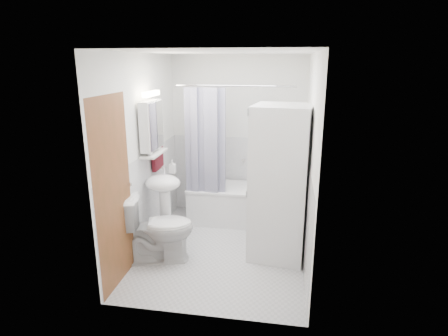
% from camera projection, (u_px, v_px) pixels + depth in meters
% --- Properties ---
extents(floor, '(2.60, 2.60, 0.00)m').
position_uv_depth(floor, '(223.00, 249.00, 4.75)').
color(floor, silver).
rests_on(floor, ground).
extents(room_walls, '(2.60, 2.60, 2.60)m').
position_uv_depth(room_walls, '(223.00, 134.00, 4.34)').
color(room_walls, white).
rests_on(room_walls, ground).
extents(wainscot, '(1.98, 2.58, 2.58)m').
position_uv_depth(wainscot, '(227.00, 197.00, 4.87)').
color(wainscot, white).
rests_on(wainscot, ground).
extents(door, '(0.05, 2.00, 2.00)m').
position_uv_depth(door, '(130.00, 184.00, 4.11)').
color(door, brown).
rests_on(door, ground).
extents(bathtub, '(1.39, 0.66, 0.53)m').
position_uv_depth(bathtub, '(237.00, 202.00, 5.54)').
color(bathtub, white).
rests_on(bathtub, ground).
extents(tub_spout, '(0.04, 0.12, 0.04)m').
position_uv_depth(tub_spout, '(253.00, 161.00, 5.66)').
color(tub_spout, silver).
rests_on(tub_spout, room_walls).
extents(curtain_rod, '(1.57, 0.02, 0.02)m').
position_uv_depth(curtain_rod, '(235.00, 86.00, 4.81)').
color(curtain_rod, silver).
rests_on(curtain_rod, room_walls).
extents(shower_curtain, '(0.55, 0.02, 1.45)m').
position_uv_depth(shower_curtain, '(205.00, 142.00, 5.08)').
color(shower_curtain, '#141342').
rests_on(shower_curtain, curtain_rod).
extents(sink, '(0.44, 0.37, 1.04)m').
position_uv_depth(sink, '(164.00, 194.00, 4.67)').
color(sink, white).
rests_on(sink, ground).
extents(medicine_cabinet, '(0.13, 0.50, 0.71)m').
position_uv_depth(medicine_cabinet, '(152.00, 124.00, 4.56)').
color(medicine_cabinet, white).
rests_on(medicine_cabinet, room_walls).
extents(shelf, '(0.18, 0.54, 0.02)m').
position_uv_depth(shelf, '(154.00, 153.00, 4.66)').
color(shelf, silver).
rests_on(shelf, room_walls).
extents(shower_caddy, '(0.22, 0.06, 0.02)m').
position_uv_depth(shower_caddy, '(257.00, 142.00, 5.57)').
color(shower_caddy, silver).
rests_on(shower_caddy, room_walls).
extents(towel, '(0.07, 0.32, 0.78)m').
position_uv_depth(towel, '(157.00, 140.00, 4.87)').
color(towel, '#531524').
rests_on(towel, room_walls).
extents(washer_dryer, '(0.74, 0.73, 1.84)m').
position_uv_depth(washer_dryer, '(280.00, 183.00, 4.40)').
color(washer_dryer, white).
rests_on(washer_dryer, ground).
extents(toilet, '(0.93, 0.68, 0.82)m').
position_uv_depth(toilet, '(158.00, 228.00, 4.41)').
color(toilet, white).
rests_on(toilet, ground).
extents(soap_pump, '(0.08, 0.17, 0.08)m').
position_uv_depth(soap_pump, '(172.00, 170.00, 4.84)').
color(soap_pump, gray).
rests_on(soap_pump, sink).
extents(shelf_bottle, '(0.07, 0.18, 0.07)m').
position_uv_depth(shelf_bottle, '(150.00, 152.00, 4.51)').
color(shelf_bottle, gray).
rests_on(shelf_bottle, shelf).
extents(shelf_cup, '(0.10, 0.09, 0.10)m').
position_uv_depth(shelf_cup, '(157.00, 146.00, 4.76)').
color(shelf_cup, gray).
rests_on(shelf_cup, shelf).
extents(shampoo_a, '(0.13, 0.17, 0.13)m').
position_uv_depth(shampoo_a, '(261.00, 137.00, 5.54)').
color(shampoo_a, gray).
rests_on(shampoo_a, shower_caddy).
extents(shampoo_b, '(0.08, 0.21, 0.08)m').
position_uv_depth(shampoo_b, '(269.00, 139.00, 5.52)').
color(shampoo_b, navy).
rests_on(shampoo_b, shower_caddy).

